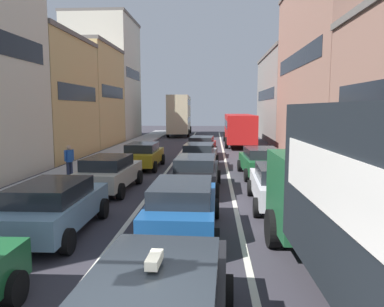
{
  "coord_description": "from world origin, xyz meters",
  "views": [
    {
      "loc": [
        0.91,
        -3.3,
        3.5
      ],
      "look_at": [
        0.0,
        12.0,
        1.6
      ],
      "focal_mm": 34.19,
      "sensor_mm": 36.0,
      "label": 1
    }
  ],
  "objects_px": {
    "removalist_box_truck": "(381,201)",
    "hatchback_centre_lane_third": "(196,172)",
    "sedan_centre_lane_second": "(182,206)",
    "wagon_left_lane_second": "(54,206)",
    "bus_mid_queue_primary": "(239,127)",
    "pedestrian_near_kerb": "(69,159)",
    "coupe_centre_lane_fourth": "(199,155)",
    "sedan_left_lane_fourth": "(143,155)",
    "sedan_left_lane_third": "(109,172)",
    "bus_far_queue_secondary": "(180,114)",
    "sedan_centre_lane_fifth": "(202,146)",
    "wagon_right_lane_far": "(261,161)",
    "sedan_right_lane_behind_truck": "(280,184)"
  },
  "relations": [
    {
      "from": "wagon_left_lane_second",
      "to": "sedan_right_lane_behind_truck",
      "type": "distance_m",
      "value": 7.56
    },
    {
      "from": "sedan_centre_lane_second",
      "to": "coupe_centre_lane_fourth",
      "type": "distance_m",
      "value": 11.04
    },
    {
      "from": "wagon_left_lane_second",
      "to": "bus_mid_queue_primary",
      "type": "distance_m",
      "value": 26.35
    },
    {
      "from": "removalist_box_truck",
      "to": "bus_far_queue_secondary",
      "type": "distance_m",
      "value": 41.79
    },
    {
      "from": "wagon_left_lane_second",
      "to": "sedan_centre_lane_fifth",
      "type": "bearing_deg",
      "value": -12.61
    },
    {
      "from": "sedan_centre_lane_second",
      "to": "bus_mid_queue_primary",
      "type": "distance_m",
      "value": 25.42
    },
    {
      "from": "pedestrian_near_kerb",
      "to": "wagon_left_lane_second",
      "type": "bearing_deg",
      "value": -35.88
    },
    {
      "from": "coupe_centre_lane_fourth",
      "to": "bus_mid_queue_primary",
      "type": "bearing_deg",
      "value": -9.59
    },
    {
      "from": "bus_far_queue_secondary",
      "to": "pedestrian_near_kerb",
      "type": "distance_m",
      "value": 29.66
    },
    {
      "from": "sedan_centre_lane_second",
      "to": "wagon_left_lane_second",
      "type": "xyz_separation_m",
      "value": [
        -3.57,
        -0.23,
        0.0
      ]
    },
    {
      "from": "sedan_left_lane_fourth",
      "to": "removalist_box_truck",
      "type": "bearing_deg",
      "value": -154.38
    },
    {
      "from": "sedan_centre_lane_second",
      "to": "sedan_left_lane_third",
      "type": "bearing_deg",
      "value": 35.33
    },
    {
      "from": "wagon_left_lane_second",
      "to": "bus_far_queue_secondary",
      "type": "bearing_deg",
      "value": -0.42
    },
    {
      "from": "sedan_left_lane_fourth",
      "to": "sedan_right_lane_behind_truck",
      "type": "distance_m",
      "value": 10.31
    },
    {
      "from": "wagon_left_lane_second",
      "to": "sedan_centre_lane_fifth",
      "type": "height_order",
      "value": "same"
    },
    {
      "from": "sedan_centre_lane_second",
      "to": "wagon_right_lane_far",
      "type": "height_order",
      "value": "same"
    },
    {
      "from": "hatchback_centre_lane_third",
      "to": "bus_far_queue_secondary",
      "type": "bearing_deg",
      "value": 8.44
    },
    {
      "from": "bus_mid_queue_primary",
      "to": "pedestrian_near_kerb",
      "type": "distance_m",
      "value": 19.81
    },
    {
      "from": "sedan_centre_lane_second",
      "to": "wagon_right_lane_far",
      "type": "relative_size",
      "value": 0.99
    },
    {
      "from": "sedan_centre_lane_second",
      "to": "sedan_centre_lane_fifth",
      "type": "bearing_deg",
      "value": 0.57
    },
    {
      "from": "sedan_left_lane_fourth",
      "to": "hatchback_centre_lane_third",
      "type": "bearing_deg",
      "value": -148.65
    },
    {
      "from": "sedan_centre_lane_fifth",
      "to": "bus_far_queue_secondary",
      "type": "height_order",
      "value": "bus_far_queue_secondary"
    },
    {
      "from": "removalist_box_truck",
      "to": "hatchback_centre_lane_third",
      "type": "xyz_separation_m",
      "value": [
        -3.54,
        9.18,
        -1.18
      ]
    },
    {
      "from": "coupe_centre_lane_fourth",
      "to": "bus_far_queue_secondary",
      "type": "xyz_separation_m",
      "value": [
        -3.6,
        26.34,
        2.03
      ]
    },
    {
      "from": "sedan_right_lane_behind_truck",
      "to": "coupe_centre_lane_fourth",
      "type": "bearing_deg",
      "value": 23.36
    },
    {
      "from": "sedan_centre_lane_fifth",
      "to": "pedestrian_near_kerb",
      "type": "xyz_separation_m",
      "value": [
        -6.41,
        -8.35,
        0.15
      ]
    },
    {
      "from": "removalist_box_truck",
      "to": "wagon_right_lane_far",
      "type": "bearing_deg",
      "value": 0.05
    },
    {
      "from": "wagon_left_lane_second",
      "to": "wagon_right_lane_far",
      "type": "height_order",
      "value": "same"
    },
    {
      "from": "coupe_centre_lane_fourth",
      "to": "sedan_left_lane_fourth",
      "type": "height_order",
      "value": "same"
    },
    {
      "from": "bus_mid_queue_primary",
      "to": "wagon_left_lane_second",
      "type": "bearing_deg",
      "value": 165.42
    },
    {
      "from": "sedan_left_lane_third",
      "to": "bus_far_queue_secondary",
      "type": "distance_m",
      "value": 32.29
    },
    {
      "from": "sedan_centre_lane_fifth",
      "to": "pedestrian_near_kerb",
      "type": "height_order",
      "value": "pedestrian_near_kerb"
    },
    {
      "from": "coupe_centre_lane_fourth",
      "to": "sedan_left_lane_fourth",
      "type": "relative_size",
      "value": 1.02
    },
    {
      "from": "wagon_left_lane_second",
      "to": "hatchback_centre_lane_third",
      "type": "relative_size",
      "value": 0.99
    },
    {
      "from": "wagon_right_lane_far",
      "to": "bus_mid_queue_primary",
      "type": "height_order",
      "value": "bus_mid_queue_primary"
    },
    {
      "from": "removalist_box_truck",
      "to": "pedestrian_near_kerb",
      "type": "relative_size",
      "value": 4.67
    },
    {
      "from": "hatchback_centre_lane_third",
      "to": "bus_mid_queue_primary",
      "type": "xyz_separation_m",
      "value": [
        3.16,
        19.79,
        0.96
      ]
    },
    {
      "from": "sedan_centre_lane_second",
      "to": "bus_far_queue_secondary",
      "type": "distance_m",
      "value": 37.6
    },
    {
      "from": "wagon_left_lane_second",
      "to": "coupe_centre_lane_fourth",
      "type": "height_order",
      "value": "same"
    },
    {
      "from": "bus_mid_queue_primary",
      "to": "bus_far_queue_secondary",
      "type": "bearing_deg",
      "value": 29.71
    },
    {
      "from": "wagon_left_lane_second",
      "to": "removalist_box_truck",
      "type": "bearing_deg",
      "value": -116.59
    },
    {
      "from": "wagon_right_lane_far",
      "to": "bus_far_queue_secondary",
      "type": "relative_size",
      "value": 0.41
    },
    {
      "from": "sedan_left_lane_third",
      "to": "bus_far_queue_secondary",
      "type": "relative_size",
      "value": 0.41
    },
    {
      "from": "sedan_centre_lane_second",
      "to": "sedan_right_lane_behind_truck",
      "type": "distance_m",
      "value": 4.46
    },
    {
      "from": "sedan_centre_lane_second",
      "to": "hatchback_centre_lane_third",
      "type": "relative_size",
      "value": 0.99
    },
    {
      "from": "pedestrian_near_kerb",
      "to": "sedan_left_lane_third",
      "type": "bearing_deg",
      "value": -9.43
    },
    {
      "from": "sedan_centre_lane_second",
      "to": "wagon_left_lane_second",
      "type": "relative_size",
      "value": 1.0
    },
    {
      "from": "sedan_centre_lane_second",
      "to": "hatchback_centre_lane_third",
      "type": "height_order",
      "value": "same"
    },
    {
      "from": "hatchback_centre_lane_third",
      "to": "coupe_centre_lane_fourth",
      "type": "distance_m",
      "value": 5.63
    },
    {
      "from": "coupe_centre_lane_fourth",
      "to": "pedestrian_near_kerb",
      "type": "height_order",
      "value": "pedestrian_near_kerb"
    }
  ]
}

